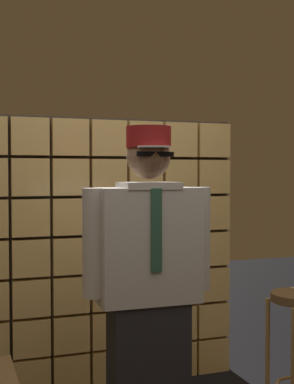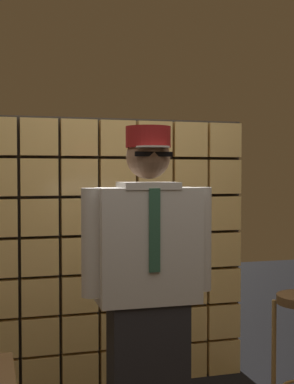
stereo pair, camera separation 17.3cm
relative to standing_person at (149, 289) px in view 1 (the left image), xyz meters
name	(u,v)px [view 1 (the left image)]	position (x,y,z in m)	size (l,w,h in m)	color
glass_block_wall	(108,254)	(0.08, 1.06, 0.03)	(1.91, 0.10, 1.91)	#F2C672
standing_person	(149,289)	(0.00, 0.00, 0.00)	(0.69, 0.29, 1.74)	#28282D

